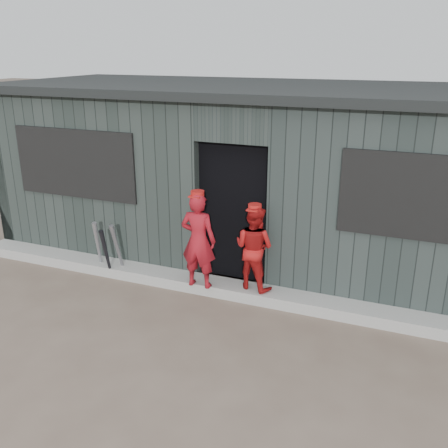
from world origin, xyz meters
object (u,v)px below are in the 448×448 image
at_px(player_red_left, 198,241).
at_px(dugout, 264,173).
at_px(bat_left, 98,247).
at_px(bat_right, 106,254).
at_px(player_red_right, 254,248).
at_px(bat_mid, 118,250).
at_px(player_grey_back, 271,241).

height_order(player_red_left, dugout, dugout).
bearing_deg(player_red_left, bat_left, -6.18).
xyz_separation_m(bat_right, player_red_right, (2.10, 0.25, 0.33)).
relative_size(bat_mid, player_grey_back, 0.74).
relative_size(bat_right, dugout, 0.09).
distance_m(bat_mid, player_red_left, 1.37).
xyz_separation_m(bat_right, player_red_left, (1.42, 0.02, 0.41)).
height_order(bat_mid, player_red_right, player_red_right).
bearing_deg(dugout, bat_mid, -132.13).
relative_size(player_grey_back, dugout, 0.14).
relative_size(bat_mid, player_red_left, 0.66).
relative_size(bat_left, dugout, 0.10).
xyz_separation_m(bat_left, dugout, (1.94, 1.76, 0.88)).
distance_m(bat_mid, bat_right, 0.17).
bearing_deg(player_red_left, player_red_right, -164.05).
bearing_deg(dugout, player_red_right, -76.64).
height_order(bat_left, dugout, dugout).
xyz_separation_m(bat_left, player_grey_back, (2.37, 0.75, 0.16)).
bearing_deg(bat_left, player_red_right, 2.72).
distance_m(bat_right, player_red_right, 2.14).
height_order(bat_left, bat_mid, bat_mid).
bearing_deg(bat_right, player_red_left, 0.95).
height_order(player_grey_back, dugout, dugout).
relative_size(bat_right, player_red_left, 0.60).
bearing_deg(bat_mid, dugout, 47.87).
bearing_deg(player_red_left, bat_mid, -6.64).
xyz_separation_m(bat_mid, player_red_left, (1.31, -0.10, 0.37)).
xyz_separation_m(bat_left, bat_right, (0.23, -0.14, -0.03)).
xyz_separation_m(bat_mid, dugout, (1.60, 1.77, 0.87)).
distance_m(bat_right, dugout, 2.71).
distance_m(player_red_right, player_grey_back, 0.66).
xyz_separation_m(player_red_left, player_red_right, (0.68, 0.22, -0.08)).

